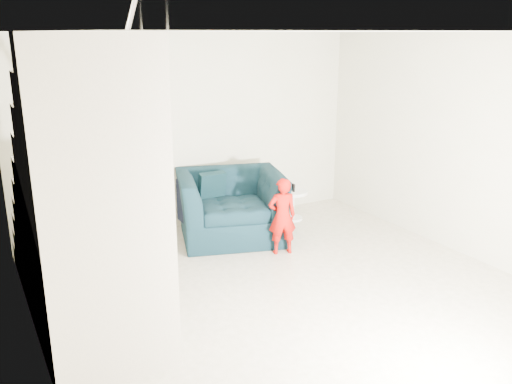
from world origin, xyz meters
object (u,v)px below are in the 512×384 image
Objects in this scene: armchair at (231,206)px; side_table at (292,200)px; toddler at (282,216)px; staircase at (85,232)px.

side_table is at bearing 27.93° from armchair.
toddler reaches higher than side_table.
toddler is 0.27× the size of staircase.
toddler reaches higher than armchair.
side_table is 0.12× the size of staircase.
staircase is at bearing -153.62° from side_table.
staircase is (-2.51, -0.62, 0.46)m from toddler.
toddler is (0.32, -0.81, 0.04)m from armchair.
toddler is 2.62m from staircase.
armchair is 1.16m from side_table.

